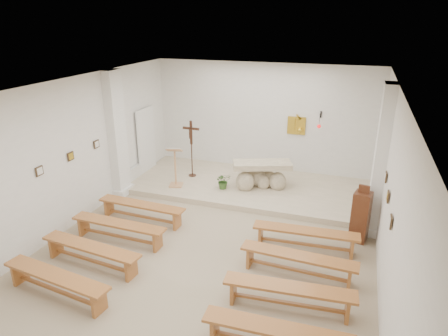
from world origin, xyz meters
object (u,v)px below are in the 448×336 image
(bench_left_second, at_px, (119,227))
(bench_right_fourth, at_px, (277,334))
(bench_right_front, at_px, (306,235))
(crucifix_stand, at_px, (191,145))
(bench_left_third, at_px, (91,251))
(bench_left_front, at_px, (142,208))
(lectern, at_px, (175,167))
(bench_left_fourth, at_px, (56,280))
(bench_right_third, at_px, (289,292))
(altar, at_px, (261,177))
(bench_right_second, at_px, (298,260))
(donation_pedestal, at_px, (360,216))

(bench_left_second, relative_size, bench_right_fourth, 1.00)
(bench_right_front, bearing_deg, crucifix_stand, 140.37)
(bench_left_third, distance_m, bench_right_fourth, 4.14)
(bench_left_front, bearing_deg, lectern, 92.52)
(bench_right_fourth, bearing_deg, bench_left_front, 140.87)
(bench_left_front, relative_size, bench_left_third, 1.00)
(bench_right_front, relative_size, bench_left_fourth, 1.00)
(lectern, bearing_deg, bench_right_third, -59.42)
(lectern, distance_m, bench_left_front, 2.00)
(bench_right_third, height_order, bench_right_fourth, same)
(altar, xyz_separation_m, bench_right_second, (1.65, -3.68, -0.12))
(bench_left_front, bearing_deg, crucifix_stand, 89.65)
(altar, distance_m, bench_right_front, 3.14)
(bench_left_front, height_order, bench_left_fourth, same)
(bench_left_third, relative_size, bench_right_third, 1.00)
(altar, height_order, bench_right_third, altar)
(bench_right_fourth, bearing_deg, bench_right_second, 87.97)
(bench_left_front, distance_m, bench_right_second, 4.14)
(bench_left_front, height_order, bench_right_front, same)
(bench_left_second, bearing_deg, bench_right_front, 15.85)
(bench_left_second, xyz_separation_m, bench_right_fourth, (4.01, -2.02, 0.00))
(lectern, bearing_deg, bench_left_third, -104.60)
(altar, bearing_deg, bench_right_front, -78.55)
(altar, relative_size, bench_right_second, 0.77)
(crucifix_stand, distance_m, bench_left_third, 4.93)
(bench_left_fourth, bearing_deg, bench_right_second, 33.94)
(bench_left_front, relative_size, bench_left_second, 1.00)
(crucifix_stand, relative_size, bench_left_fourth, 0.76)
(crucifix_stand, distance_m, bench_right_third, 6.27)
(lectern, relative_size, bench_right_fourth, 0.53)
(lectern, relative_size, bench_left_third, 0.53)
(bench_left_second, distance_m, bench_left_third, 1.01)
(bench_left_fourth, bearing_deg, lectern, 97.15)
(bench_left_fourth, xyz_separation_m, bench_right_fourth, (4.01, 0.00, 0.00))
(altar, bearing_deg, lectern, 176.26)
(donation_pedestal, relative_size, bench_right_front, 0.60)
(bench_right_second, bearing_deg, bench_left_fourth, -150.50)
(donation_pedestal, distance_m, bench_right_third, 3.02)
(bench_right_third, bearing_deg, lectern, 130.66)
(lectern, xyz_separation_m, bench_left_fourth, (-0.00, -5.00, -0.39))
(bench_left_front, distance_m, bench_left_third, 2.02)
(altar, distance_m, bench_left_fourth, 6.17)
(bench_right_fourth, bearing_deg, bench_left_fourth, 177.97)
(bench_right_front, xyz_separation_m, bench_right_third, (0.00, -2.02, 0.00))
(bench_right_front, bearing_deg, altar, 118.36)
(bench_left_fourth, height_order, bench_right_fourth, same)
(lectern, bearing_deg, bench_right_fourth, -65.84)
(bench_left_third, bearing_deg, bench_left_fourth, -84.02)
(altar, distance_m, bench_right_fourth, 5.94)
(bench_left_front, xyz_separation_m, bench_right_second, (4.01, -1.01, 0.00))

